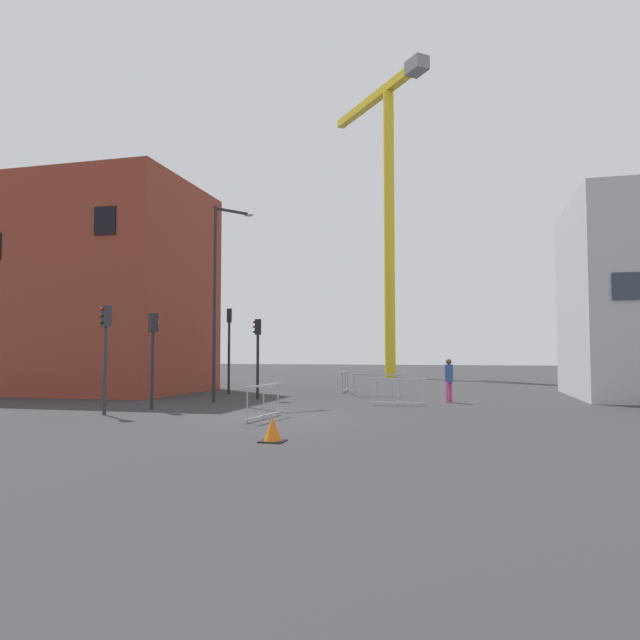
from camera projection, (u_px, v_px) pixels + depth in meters
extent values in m
plane|color=#333335|center=(268.00, 418.00, 18.35)|extent=(160.00, 160.00, 0.00)
cube|color=brown|center=(100.00, 289.00, 30.48)|extent=(10.23, 8.16, 10.85)
cube|color=black|center=(105.00, 221.00, 25.90)|extent=(1.10, 0.06, 1.30)
cylinder|color=yellow|center=(389.00, 233.00, 48.65)|extent=(0.90, 0.90, 24.41)
cube|color=yellow|center=(374.00, 98.00, 51.44)|extent=(8.92, 10.57, 0.70)
cube|color=slate|center=(417.00, 66.00, 45.58)|extent=(2.07, 2.15, 1.10)
cylinder|color=#232326|center=(215.00, 303.00, 24.24)|extent=(0.14, 0.14, 8.32)
cube|color=#232326|center=(233.00, 211.00, 24.98)|extent=(1.09, 1.38, 0.10)
ellipsoid|color=silver|center=(249.00, 215.00, 25.50)|extent=(0.44, 0.24, 0.16)
cylinder|color=black|center=(229.00, 358.00, 28.83)|extent=(0.12, 0.12, 3.59)
cube|color=black|center=(229.00, 316.00, 28.95)|extent=(0.32, 0.35, 0.70)
sphere|color=#390605|center=(229.00, 312.00, 29.14)|extent=(0.11, 0.11, 0.11)
sphere|color=#3C2905|center=(229.00, 316.00, 29.13)|extent=(0.11, 0.11, 0.11)
sphere|color=green|center=(229.00, 320.00, 29.11)|extent=(0.11, 0.11, 0.11)
cylinder|color=black|center=(258.00, 367.00, 25.76)|extent=(0.12, 0.12, 2.88)
cube|color=black|center=(258.00, 327.00, 25.86)|extent=(0.35, 0.33, 0.70)
sphere|color=red|center=(254.00, 322.00, 25.85)|extent=(0.11, 0.11, 0.11)
sphere|color=#3C2905|center=(254.00, 327.00, 25.84)|extent=(0.11, 0.11, 0.11)
sphere|color=#07330F|center=(254.00, 332.00, 25.82)|extent=(0.11, 0.11, 0.11)
cylinder|color=#2D2D30|center=(105.00, 370.00, 19.28)|extent=(0.12, 0.12, 2.97)
cube|color=#2D2D30|center=(106.00, 316.00, 19.39)|extent=(0.34, 0.36, 0.70)
sphere|color=red|center=(102.00, 309.00, 19.26)|extent=(0.11, 0.11, 0.11)
sphere|color=#3C2905|center=(101.00, 316.00, 19.25)|extent=(0.11, 0.11, 0.11)
sphere|color=#07330F|center=(101.00, 322.00, 19.24)|extent=(0.11, 0.11, 0.11)
cylinder|color=#232326|center=(152.00, 371.00, 21.06)|extent=(0.12, 0.12, 2.83)
cube|color=#232326|center=(153.00, 323.00, 21.16)|extent=(0.35, 0.36, 0.70)
sphere|color=#390605|center=(158.00, 317.00, 21.30)|extent=(0.11, 0.11, 0.11)
sphere|color=#F2A514|center=(158.00, 323.00, 21.28)|extent=(0.11, 0.11, 0.11)
sphere|color=#07330F|center=(157.00, 329.00, 21.27)|extent=(0.11, 0.11, 0.11)
cylinder|color=#D14C8C|center=(447.00, 392.00, 23.89)|extent=(0.14, 0.14, 0.87)
cylinder|color=#D14C8C|center=(451.00, 392.00, 24.01)|extent=(0.14, 0.14, 0.87)
cylinder|color=#33519E|center=(449.00, 373.00, 23.99)|extent=(0.34, 0.34, 0.72)
sphere|color=brown|center=(449.00, 362.00, 24.02)|extent=(0.23, 0.23, 0.23)
cube|color=#9EA0A5|center=(377.00, 375.00, 26.79)|extent=(2.37, 0.11, 0.06)
cube|color=#9EA0A5|center=(377.00, 395.00, 26.74)|extent=(2.37, 0.11, 0.06)
cylinder|color=#9EA0A5|center=(354.00, 386.00, 27.00)|extent=(0.04, 0.04, 1.05)
cylinder|color=#9EA0A5|center=(377.00, 386.00, 26.76)|extent=(0.04, 0.04, 1.05)
cylinder|color=#9EA0A5|center=(400.00, 386.00, 26.53)|extent=(0.04, 0.04, 1.05)
cube|color=#B2B5BA|center=(398.00, 379.00, 22.71)|extent=(2.14, 0.24, 0.06)
cube|color=#B2B5BA|center=(398.00, 403.00, 22.66)|extent=(2.14, 0.24, 0.06)
cylinder|color=#B2B5BA|center=(374.00, 392.00, 22.84)|extent=(0.04, 0.04, 1.05)
cylinder|color=#B2B5BA|center=(398.00, 392.00, 22.68)|extent=(0.04, 0.04, 1.05)
cylinder|color=#B2B5BA|center=(423.00, 392.00, 22.53)|extent=(0.04, 0.04, 1.05)
cube|color=gray|center=(345.00, 372.00, 30.17)|extent=(0.20, 2.27, 0.06)
cube|color=gray|center=(345.00, 390.00, 30.12)|extent=(0.20, 2.27, 0.06)
cylinder|color=gray|center=(342.00, 383.00, 29.14)|extent=(0.04, 0.04, 1.05)
cylinder|color=gray|center=(345.00, 382.00, 30.14)|extent=(0.04, 0.04, 1.05)
cylinder|color=gray|center=(348.00, 381.00, 31.15)|extent=(0.04, 0.04, 1.05)
cube|color=#9EA0A5|center=(264.00, 386.00, 17.99)|extent=(0.31, 2.46, 0.06)
cube|color=#9EA0A5|center=(263.00, 416.00, 17.94)|extent=(0.31, 2.46, 0.06)
cylinder|color=#9EA0A5|center=(247.00, 406.00, 16.92)|extent=(0.04, 0.04, 1.05)
cylinder|color=#9EA0A5|center=(264.00, 402.00, 17.96)|extent=(0.04, 0.04, 1.05)
cylinder|color=#9EA0A5|center=(278.00, 400.00, 19.00)|extent=(0.04, 0.04, 1.05)
cube|color=black|center=(273.00, 441.00, 13.43)|extent=(0.57, 0.57, 0.03)
cone|color=orange|center=(273.00, 429.00, 13.45)|extent=(0.44, 0.44, 0.58)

